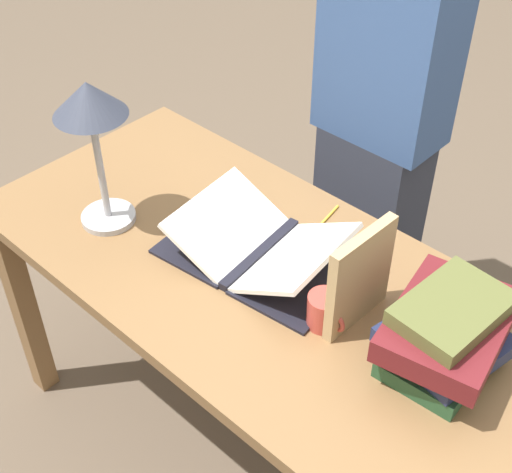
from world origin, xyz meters
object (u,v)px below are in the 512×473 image
(book_stack_tall, at_px, (447,332))
(book_standing_upright, at_px, (360,278))
(reading_lamp, at_px, (91,115))
(open_book, at_px, (260,247))
(pencil, at_px, (322,223))
(coffee_mug, at_px, (325,311))
(person_reader, at_px, (380,123))

(book_stack_tall, relative_size, book_standing_upright, 1.37)
(book_stack_tall, relative_size, reading_lamp, 0.83)
(open_book, relative_size, pencil, 2.93)
(book_stack_tall, distance_m, pencil, 0.50)
(book_standing_upright, height_order, coffee_mug, book_standing_upright)
(open_book, height_order, person_reader, person_reader)
(coffee_mug, bearing_deg, person_reader, -63.09)
(book_standing_upright, bearing_deg, reading_lamp, 15.13)
(book_stack_tall, xyz_separation_m, coffee_mug, (0.24, 0.09, -0.04))
(book_standing_upright, bearing_deg, coffee_mug, 59.94)
(book_stack_tall, distance_m, reading_lamp, 0.91)
(open_book, xyz_separation_m, pencil, (-0.03, -0.20, -0.03))
(person_reader, bearing_deg, open_book, -81.12)
(book_standing_upright, bearing_deg, open_book, 1.04)
(pencil, relative_size, person_reader, 0.10)
(open_book, height_order, coffee_mug, open_book)
(open_book, distance_m, coffee_mug, 0.26)
(reading_lamp, relative_size, pencil, 2.37)
(book_standing_upright, xyz_separation_m, pencil, (0.26, -0.20, -0.12))
(book_standing_upright, relative_size, pencil, 1.45)
(book_standing_upright, xyz_separation_m, coffee_mug, (0.04, 0.06, -0.08))
(book_standing_upright, relative_size, coffee_mug, 2.33)
(book_standing_upright, height_order, person_reader, person_reader)
(book_stack_tall, xyz_separation_m, person_reader, (0.58, -0.59, -0.03))
(book_stack_tall, height_order, coffee_mug, book_stack_tall)
(reading_lamp, bearing_deg, book_standing_upright, -166.82)
(open_book, bearing_deg, person_reader, -87.69)
(pencil, bearing_deg, book_standing_upright, 141.58)
(book_standing_upright, distance_m, reading_lamp, 0.71)
(open_book, bearing_deg, pencil, -105.59)
(reading_lamp, bearing_deg, pencil, -138.86)
(pencil, bearing_deg, reading_lamp, 41.14)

